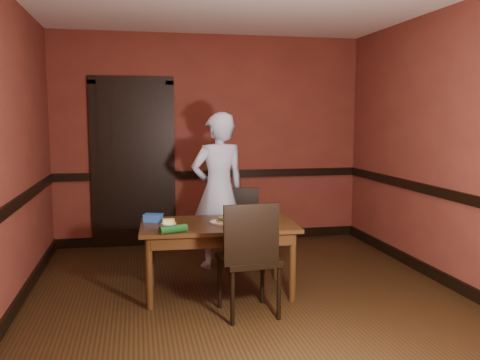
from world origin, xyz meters
name	(u,v)px	position (x,y,z in m)	size (l,w,h in m)	color
floor	(248,299)	(0.00, 0.00, 0.00)	(4.00, 4.50, 0.01)	black
wall_back	(211,140)	(0.00, 2.25, 1.35)	(4.00, 0.02, 2.70)	maroon
wall_front	(358,183)	(0.00, -2.25, 1.35)	(4.00, 0.02, 2.70)	maroon
wall_left	(3,154)	(-2.00, 0.00, 1.35)	(0.02, 4.50, 2.70)	maroon
wall_right	(453,148)	(2.00, 0.00, 1.35)	(0.02, 4.50, 2.70)	maroon
dado_back	(211,174)	(0.00, 2.23, 0.90)	(4.00, 0.03, 0.10)	black
dado_left	(8,210)	(-1.99, 0.00, 0.90)	(0.03, 4.50, 0.10)	black
dado_right	(449,195)	(1.99, 0.00, 0.90)	(0.03, 4.50, 0.10)	black
baseboard_back	(212,237)	(0.00, 2.23, 0.06)	(4.00, 0.03, 0.12)	black
baseboard_left	(14,310)	(-1.99, 0.00, 0.06)	(0.03, 4.50, 0.12)	black
baseboard_right	(445,279)	(1.99, 0.00, 0.06)	(0.03, 4.50, 0.12)	black
door	(133,161)	(-1.00, 2.22, 1.09)	(1.05, 0.07, 2.20)	black
dining_table	(218,258)	(-0.23, 0.23, 0.33)	(1.42, 0.80, 0.67)	#351F0D
chair_far	(246,230)	(0.18, 0.92, 0.43)	(0.41, 0.41, 0.87)	black
chair_near	(248,257)	(-0.07, -0.33, 0.49)	(0.45, 0.45, 0.97)	black
person	(218,191)	(-0.09, 1.08, 0.85)	(0.62, 0.41, 1.70)	#AFC0DC
sandwich_plate	(222,221)	(-0.19, 0.23, 0.68)	(0.23, 0.23, 0.06)	silver
sauce_jar	(248,222)	(0.02, 0.06, 0.71)	(0.07, 0.07, 0.08)	olive
cheese_saucer	(169,222)	(-0.68, 0.30, 0.68)	(0.14, 0.14, 0.04)	silver
food_tub	(153,218)	(-0.82, 0.42, 0.70)	(0.20, 0.16, 0.07)	blue
wrapped_veg	(173,229)	(-0.67, -0.09, 0.70)	(0.07, 0.07, 0.24)	#103F15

